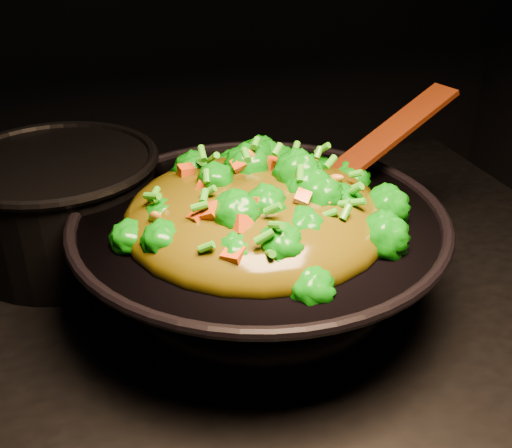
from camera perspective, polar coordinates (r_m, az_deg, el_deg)
name	(u,v)px	position (r m, az deg, el deg)	size (l,w,h in m)	color
wok	(259,260)	(0.75, 0.24, -3.22)	(0.41, 0.41, 0.12)	black
stir_fry	(256,181)	(0.68, 0.00, 3.86)	(0.29, 0.29, 0.10)	#0D7D08
spatula	(376,144)	(0.81, 10.64, 6.97)	(0.26, 0.04, 0.01)	#391608
back_pot	(62,206)	(0.87, -16.90, 1.54)	(0.25, 0.25, 0.14)	black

